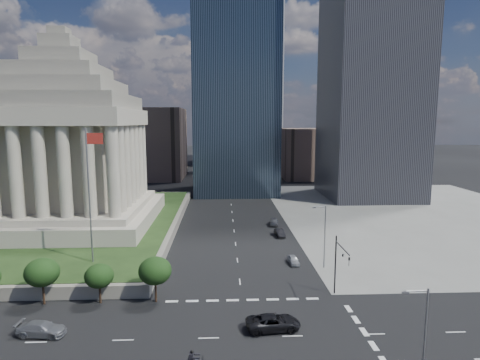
{
  "coord_description": "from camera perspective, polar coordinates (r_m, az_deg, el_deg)",
  "views": [
    {
      "loc": [
        -2.45,
        -34.83,
        22.84
      ],
      "look_at": [
        -0.22,
        14.59,
        15.6
      ],
      "focal_mm": 30.0,
      "sensor_mm": 36.0,
      "label": 1
    }
  ],
  "objects": [
    {
      "name": "ground",
      "position": [
        136.77,
        -1.52,
        -1.29
      ],
      "size": [
        500.0,
        500.0,
        0.0
      ],
      "primitive_type": "plane",
      "color": "black",
      "rests_on": "ground"
    },
    {
      "name": "traffic_signal_ne",
      "position": [
        53.74,
        13.99,
        -11.03
      ],
      "size": [
        0.3,
        5.74,
        8.0
      ],
      "color": "black",
      "rests_on": "ground"
    },
    {
      "name": "street_lamp_south",
      "position": [
        37.08,
        24.53,
        -20.06
      ],
      "size": [
        2.13,
        0.22,
        10.0
      ],
      "color": "slate",
      "rests_on": "ground"
    },
    {
      "name": "parked_sedan_near",
      "position": [
        66.6,
        7.61,
        -11.22
      ],
      "size": [
        3.82,
        1.69,
        1.28
      ],
      "primitive_type": "imported",
      "rotation": [
        0.0,
        0.0,
        0.05
      ],
      "color": "#989BA0",
      "rests_on": "ground"
    },
    {
      "name": "building_filler_ne",
      "position": [
        168.88,
        9.22,
        3.86
      ],
      "size": [
        20.0,
        30.0,
        20.0
      ],
      "primitive_type": "cube",
      "color": "brown",
      "rests_on": "ground"
    },
    {
      "name": "highrise_ne",
      "position": [
        130.66,
        18.51,
        19.91
      ],
      "size": [
        26.0,
        28.0,
        100.0
      ],
      "primitive_type": "cube",
      "color": "black",
      "rests_on": "ground"
    },
    {
      "name": "plaza_lawn",
      "position": [
        97.2,
        -28.59,
        -5.18
      ],
      "size": [
        64.0,
        68.0,
        0.1
      ],
      "primitive_type": "cube",
      "color": "#1E3214",
      "rests_on": "plaza_terrace"
    },
    {
      "name": "parked_sedan_far",
      "position": [
        89.71,
        4.86,
        -5.94
      ],
      "size": [
        2.44,
        4.78,
        1.56
      ],
      "primitive_type": "imported",
      "rotation": [
        0.0,
        0.0,
        -0.13
      ],
      "color": "#4F5056",
      "rests_on": "ground"
    },
    {
      "name": "sidewalk_ne",
      "position": [
        108.91,
        23.98,
        -4.5
      ],
      "size": [
        68.0,
        90.0,
        0.03
      ],
      "primitive_type": "cube",
      "color": "slate",
      "rests_on": "ground"
    },
    {
      "name": "plaza_terrace",
      "position": [
        97.41,
        -28.55,
        -5.72
      ],
      "size": [
        66.0,
        70.0,
        1.8
      ],
      "primitive_type": "cube",
      "color": "#635E55",
      "rests_on": "ground"
    },
    {
      "name": "flagpole",
      "position": [
        62.7,
        -20.55,
        -1.13
      ],
      "size": [
        2.52,
        0.24,
        20.0
      ],
      "color": "slate",
      "rests_on": "plaza_lawn"
    },
    {
      "name": "street_lamp_north",
      "position": [
        64.22,
        11.84,
        -7.37
      ],
      "size": [
        2.13,
        0.22,
        10.0
      ],
      "color": "slate",
      "rests_on": "ground"
    },
    {
      "name": "midrise_glass",
      "position": [
        130.11,
        -0.63,
        11.48
      ],
      "size": [
        26.0,
        26.0,
        60.0
      ],
      "primitive_type": "cube",
      "color": "black",
      "rests_on": "ground"
    },
    {
      "name": "pickup_truck",
      "position": [
        47.12,
        4.76,
        -19.53
      ],
      "size": [
        6.29,
        3.38,
        1.68
      ],
      "primitive_type": "imported",
      "rotation": [
        0.0,
        0.0,
        1.67
      ],
      "color": "black",
      "rests_on": "ground"
    },
    {
      "name": "suv_grey",
      "position": [
        50.65,
        -26.39,
        -18.43
      ],
      "size": [
        2.67,
        5.42,
        1.52
      ],
      "primitive_type": "imported",
      "rotation": [
        0.0,
        0.0,
        1.46
      ],
      "color": "slate",
      "rests_on": "ground"
    },
    {
      "name": "building_filler_nw",
      "position": [
        167.35,
        -12.1,
        5.11
      ],
      "size": [
        24.0,
        30.0,
        28.0
      ],
      "primitive_type": "cube",
      "color": "brown",
      "rests_on": "ground"
    },
    {
      "name": "parked_sedan_mid",
      "position": [
        81.35,
        5.66,
        -7.5
      ],
      "size": [
        4.43,
        1.89,
        1.42
      ],
      "primitive_type": "imported",
      "rotation": [
        0.0,
        0.0,
        0.09
      ],
      "color": "black",
      "rests_on": "ground"
    },
    {
      "name": "war_memorial",
      "position": [
        88.65,
        -23.6,
        6.71
      ],
      "size": [
        34.0,
        34.0,
        39.0
      ],
      "primitive_type": null,
      "color": "gray",
      "rests_on": "plaza_lawn"
    }
  ]
}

